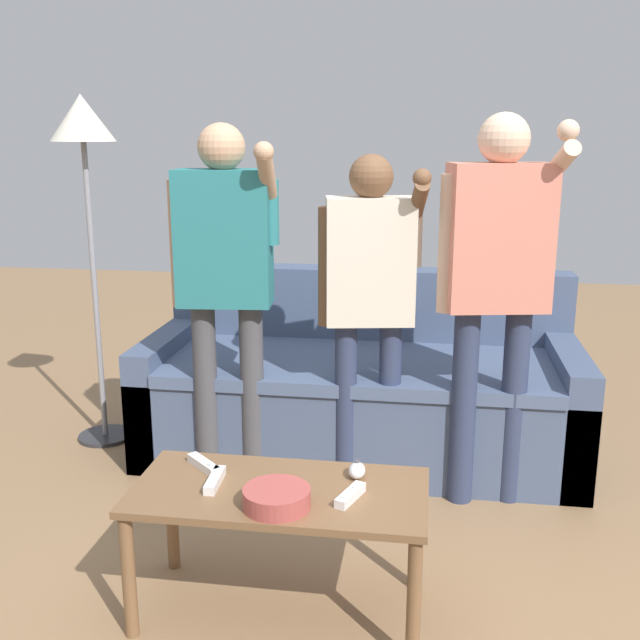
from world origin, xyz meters
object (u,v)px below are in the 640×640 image
Objects in this scene: snack_bowl at (277,498)px; game_remote_wand_far at (350,495)px; floor_lamp at (84,150)px; game_remote_wand_spare at (203,464)px; game_remote_wand_near at (215,480)px; game_remote_nunchuk at (357,470)px; player_left at (225,265)px; player_center at (370,286)px; couch at (361,390)px; coffee_table at (280,506)px; player_right at (497,267)px.

game_remote_wand_far is (0.22, 0.08, -0.01)m from snack_bowl.
floor_lamp is 1.82m from game_remote_wand_spare.
game_remote_wand_near is at bearing -56.33° from game_remote_wand_spare.
game_remote_wand_near is (-0.23, 0.12, -0.01)m from snack_bowl.
player_left is at bearing 129.97° from game_remote_nunchuk.
game_remote_nunchuk is 0.93m from player_center.
game_remote_nunchuk is at bearing -85.10° from couch.
game_remote_wand_far is (0.10, -1.43, 0.16)m from couch.
player_center reaches higher than game_remote_wand_far.
coffee_table is 1.10m from player_center.
game_remote_wand_far is (-0.49, -0.95, -0.57)m from player_right.
coffee_table is 6.63× the size of game_remote_wand_spare.
couch is 1.36m from game_remote_wand_spare.
game_remote_wand_spare is at bearing -120.72° from player_center.
snack_bowl is at bearing -94.31° from couch.
floor_lamp is at bearing -176.10° from couch.
player_left is at bearing 114.82° from coffee_table.
player_center is (-0.04, 0.81, 0.46)m from game_remote_nunchuk.
player_left reaches higher than snack_bowl.
game_remote_wand_near is at bearing -77.30° from player_left.
player_center is at bearing 177.19° from player_right.
game_remote_nunchuk reaches higher than coffee_table.
player_right reaches higher than game_remote_nunchuk.
game_remote_nunchuk is 0.05× the size of player_right.
couch reaches higher than coffee_table.
coffee_table is 1.18m from player_left.
couch is at bearing 76.09° from game_remote_wand_near.
coffee_table is 5.78× the size of game_remote_wand_near.
game_remote_wand_near is 1.07× the size of game_remote_wand_far.
coffee_table is at bearing -153.46° from game_remote_nunchuk.
snack_bowl is (0.02, -0.12, 0.09)m from coffee_table.
couch is 1.28m from game_remote_nunchuk.
player_left is 1.14m from player_right.
snack_bowl is at bearing -36.60° from game_remote_wand_spare.
coffee_table is 6.18× the size of game_remote_wand_far.
game_remote_nunchuk is 1.16m from player_left.
player_center is 9.60× the size of game_remote_wand_far.
game_remote_wand_spare is (-0.30, 0.23, -0.01)m from snack_bowl.
couch is at bearing 94.90° from game_remote_nunchuk.
game_remote_wand_far is (-0.00, -0.16, -0.01)m from game_remote_nunchuk.
player_left is at bearing 124.67° from game_remote_wand_far.
couch is at bearing 99.16° from player_center.
player_center is (0.07, -0.45, 0.63)m from couch.
game_remote_wand_spare is (-0.07, 0.11, 0.00)m from game_remote_wand_near.
player_right is at bearing 44.14° from game_remote_wand_near.
floor_lamp reaches higher than coffee_table.
floor_lamp is (-1.45, 1.18, 1.02)m from game_remote_nunchuk.
couch reaches higher than game_remote_wand_near.
floor_lamp is 2.03m from player_right.
game_remote_wand_near is at bearing -52.40° from floor_lamp.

